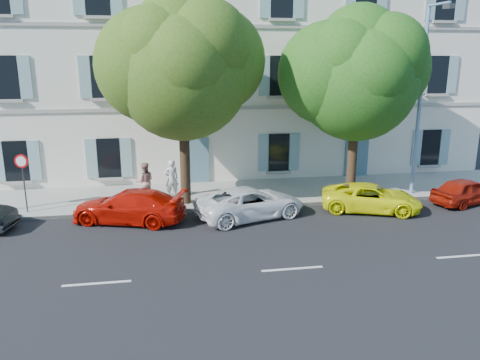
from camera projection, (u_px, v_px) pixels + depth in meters
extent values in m
plane|color=black|center=(265.00, 226.00, 18.65)|extent=(90.00, 90.00, 0.00)
cube|color=#A09E96|center=(245.00, 193.00, 22.87)|extent=(36.00, 4.50, 0.15)
cube|color=#9E998E|center=(254.00, 206.00, 20.80)|extent=(36.00, 0.16, 0.16)
cube|color=white|center=(228.00, 67.00, 26.85)|extent=(28.00, 7.00, 12.00)
imported|color=#BB1005|center=(129.00, 206.00, 18.94)|extent=(4.94, 3.22, 1.33)
imported|color=white|center=(250.00, 203.00, 19.47)|extent=(5.02, 3.40, 1.28)
imported|color=#FCFF0A|center=(371.00, 198.00, 20.33)|extent=(4.66, 3.27, 1.18)
imported|color=#961609|center=(466.00, 191.00, 21.32)|extent=(3.80, 2.45, 1.20)
cylinder|color=#3A2819|center=(185.00, 164.00, 20.67)|extent=(0.45, 0.45, 3.58)
ellipsoid|color=#486E1C|center=(182.00, 73.00, 19.67)|extent=(5.72, 5.72, 6.29)
cylinder|color=#3A2819|center=(352.00, 161.00, 21.77)|extent=(0.44, 0.44, 3.33)
ellipsoid|color=#2F6F1C|center=(357.00, 80.00, 20.83)|extent=(5.41, 5.41, 5.95)
cylinder|color=#383A3D|center=(25.00, 188.00, 19.58)|extent=(0.06, 0.06, 2.12)
cylinder|color=red|center=(21.00, 161.00, 19.26)|extent=(0.57, 0.16, 0.58)
cylinder|color=#7293BF|center=(420.00, 104.00, 21.54)|extent=(0.17, 0.17, 8.54)
cylinder|color=#7293BF|center=(439.00, 4.00, 19.74)|extent=(0.18, 1.50, 0.11)
cube|color=#383A3D|center=(449.00, 6.00, 19.07)|extent=(0.29, 0.49, 0.19)
imported|color=silver|center=(172.00, 179.00, 21.74)|extent=(0.73, 0.57, 1.78)
imported|color=tan|center=(145.00, 182.00, 21.23)|extent=(0.92, 0.74, 1.78)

